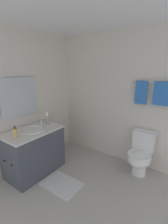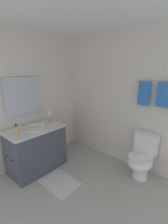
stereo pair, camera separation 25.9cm
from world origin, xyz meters
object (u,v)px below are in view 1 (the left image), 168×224
soap_bottle (15,133)px  towel_bar (153,82)px  towel_near_vanity (141,93)px  vanity_cabinet (34,151)px  bath_mat (62,184)px  sink_basin (33,132)px  mirror (19,97)px  towel_center (162,94)px  candle_holder_tall (47,117)px  toilet (140,155)px

soap_bottle → towel_bar: bearing=46.1°
soap_bottle → towel_near_vanity: towel_near_vanity is taller
vanity_cabinet → towel_bar: 2.31m
soap_bottle → bath_mat: bearing=30.7°
vanity_cabinet → sink_basin: 0.36m
vanity_cabinet → towel_near_vanity: (1.40, 1.21, 1.00)m
towel_bar → bath_mat: (-0.94, -1.23, -1.57)m
mirror → towel_center: (2.01, 1.21, 0.08)m
candle_holder_tall → bath_mat: (0.67, -0.38, -0.90)m
vanity_cabinet → candle_holder_tall: (-0.05, 0.38, 0.51)m
sink_basin → vanity_cabinet: bearing=-90.0°
sink_basin → towel_bar: 2.15m
soap_bottle → towel_bar: 2.30m
mirror → towel_bar: size_ratio=1.03×
vanity_cabinet → bath_mat: size_ratio=1.66×
towel_center → bath_mat: 2.16m
sink_basin → towel_bar: bearing=38.2°
mirror → towel_bar: (1.84, 1.23, 0.25)m
sink_basin → toilet: (1.54, 1.01, -0.39)m
soap_bottle → toilet: 2.07m
towel_near_vanity → bath_mat: size_ratio=0.66×
soap_bottle → mirror: bearing=134.0°
toilet → vanity_cabinet: bearing=-146.9°
mirror → candle_holder_tall: (0.23, 0.38, -0.41)m
bath_mat → candle_holder_tall: bearing=150.7°
toilet → towel_near_vanity: (-0.14, 0.20, 1.04)m
vanity_cabinet → bath_mat: vanity_cabinet is taller
bath_mat → mirror: bearing=-180.0°
sink_basin → soap_bottle: 0.36m
towel_near_vanity → towel_center: same height
toilet → towel_bar: 1.23m
mirror → towel_center: bearing=31.1°
towel_center → mirror: bearing=-148.9°
mirror → towel_bar: mirror is taller
vanity_cabinet → towel_near_vanity: towel_near_vanity is taller
mirror → candle_holder_tall: size_ratio=2.96×
sink_basin → candle_holder_tall: candle_holder_tall is taller
candle_holder_tall → bath_mat: 1.19m
sink_basin → toilet: 1.88m
sink_basin → towel_near_vanity: 1.96m
vanity_cabinet → towel_center: 2.34m
towel_bar → toilet: bearing=-95.4°
towel_bar → towel_near_vanity: towel_near_vanity is taller
towel_near_vanity → bath_mat: towel_near_vanity is taller
mirror → candle_holder_tall: mirror is taller
candle_holder_tall → soap_bottle: 0.73m
sink_basin → towel_center: bearing=35.0°
towel_bar → vanity_cabinet: bearing=-141.8°
sink_basin → candle_holder_tall: (-0.05, 0.38, 0.16)m
candle_holder_tall → sink_basin: bearing=-82.9°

